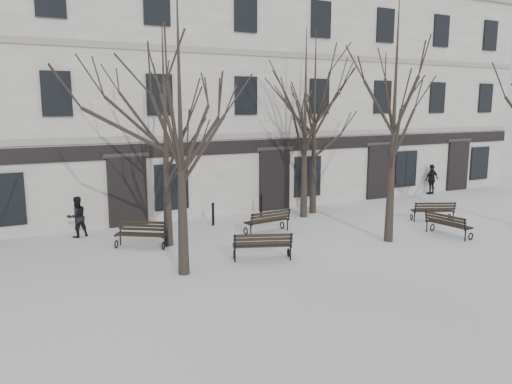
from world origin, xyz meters
TOP-DOWN VIEW (x-y plane):
  - ground at (0.00, 0.00)m, footprint 100.00×100.00m
  - building at (0.00, 12.96)m, footprint 40.40×10.20m
  - tree_1 at (-3.50, 1.09)m, footprint 5.86×5.86m
  - tree_2 at (4.46, 1.06)m, footprint 6.07×6.07m
  - tree_4 at (-2.95, 4.29)m, footprint 5.34×5.34m
  - tree_5 at (3.90, 5.96)m, footprint 5.76×5.76m
  - tree_6 at (4.75, 6.49)m, footprint 5.83×5.83m
  - bench_1 at (-0.80, 1.17)m, footprint 1.99×1.32m
  - bench_2 at (8.38, 2.60)m, footprint 1.85×1.34m
  - bench_3 at (-3.85, 4.52)m, footprint 1.83×1.55m
  - bench_4 at (1.07, 4.18)m, footprint 1.90×0.84m
  - bench_5 at (6.96, 0.55)m, footprint 0.85×1.83m
  - bollard_a at (-0.34, 6.36)m, footprint 0.13×0.13m
  - bollard_b at (2.28, 7.00)m, footprint 0.13×0.13m
  - pedestrian_b at (-5.66, 7.01)m, footprint 0.90×0.78m
  - pedestrian_c at (13.54, 7.56)m, footprint 1.03×0.49m

SIDE VIEW (x-z plane):
  - ground at x=0.00m, z-range 0.00..0.00m
  - pedestrian_b at x=-5.66m, z-range -0.79..0.79m
  - pedestrian_c at x=13.54m, z-range -0.85..0.85m
  - bench_5 at x=6.96m, z-range 0.04..0.93m
  - bench_2 at x=8.38m, z-range 0.04..0.94m
  - bench_3 at x=-3.85m, z-range 0.04..0.95m
  - bench_4 at x=1.07m, z-range 0.04..0.97m
  - bench_1 at x=-0.80m, z-range 0.04..1.00m
  - bollard_a at x=-0.34m, z-range 0.03..1.01m
  - bollard_b at x=2.28m, z-range 0.03..1.03m
  - tree_4 at x=-2.95m, z-range 0.95..8.58m
  - tree_5 at x=3.90m, z-range 1.03..9.26m
  - tree_6 at x=4.75m, z-range 1.04..9.37m
  - tree_1 at x=-3.50m, z-range 1.05..9.41m
  - tree_2 at x=4.46m, z-range 1.09..9.75m
  - building at x=0.00m, z-range -0.18..11.22m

